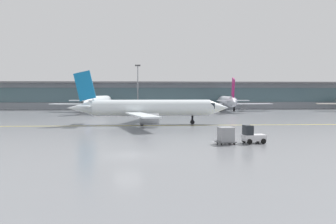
# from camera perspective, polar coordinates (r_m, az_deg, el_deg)

# --- Properties ---
(ground_plane) EXTENTS (400.00, 400.00, 0.00)m
(ground_plane) POSITION_cam_1_polar(r_m,az_deg,el_deg) (32.12, -6.83, -7.27)
(ground_plane) COLOR slate
(taxiway_centreline_stripe) EXTENTS (110.00, 0.48, 0.01)m
(taxiway_centreline_stripe) POSITION_cam_1_polar(r_m,az_deg,el_deg) (60.02, -2.72, -2.29)
(taxiway_centreline_stripe) COLOR yellow
(taxiway_centreline_stripe) RESTS_ON ground_plane
(terminal_concourse) EXTENTS (217.88, 11.00, 9.60)m
(terminal_concourse) POSITION_cam_1_polar(r_m,az_deg,el_deg) (122.43, -4.24, 2.89)
(terminal_concourse) COLOR #8C939E
(terminal_concourse) RESTS_ON ground_plane
(gate_airplane_1) EXTENTS (29.40, 31.75, 10.51)m
(gate_airplane_1) POSITION_cam_1_polar(r_m,az_deg,el_deg) (103.26, -11.69, 1.77)
(gate_airplane_1) COLOR white
(gate_airplane_1) RESTS_ON ground_plane
(gate_airplane_2) EXTENTS (28.19, 30.45, 10.08)m
(gate_airplane_2) POSITION_cam_1_polar(r_m,az_deg,el_deg) (108.46, 9.94, 1.79)
(gate_airplane_2) COLOR silver
(gate_airplane_2) RESTS_ON ground_plane
(taxiing_regional_jet) EXTENTS (29.70, 27.73, 9.87)m
(taxiing_regional_jet) POSITION_cam_1_polar(r_m,az_deg,el_deg) (61.80, -3.10, 0.62)
(taxiing_regional_jet) COLOR white
(taxiing_regional_jet) RESTS_ON ground_plane
(baggage_tug) EXTENTS (2.77, 1.93, 2.10)m
(baggage_tug) POSITION_cam_1_polar(r_m,az_deg,el_deg) (40.31, 14.04, -3.89)
(baggage_tug) COLOR silver
(baggage_tug) RESTS_ON ground_plane
(cargo_dolly_lead) EXTENTS (2.31, 1.88, 1.94)m
(cargo_dolly_lead) POSITION_cam_1_polar(r_m,az_deg,el_deg) (39.02, 9.75, -3.84)
(cargo_dolly_lead) COLOR #595B60
(cargo_dolly_lead) RESTS_ON ground_plane
(apron_light_mast_1) EXTENTS (1.80, 0.36, 15.12)m
(apron_light_mast_1) POSITION_cam_1_polar(r_m,az_deg,el_deg) (113.83, -5.14, 4.53)
(apron_light_mast_1) COLOR gray
(apron_light_mast_1) RESTS_ON ground_plane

